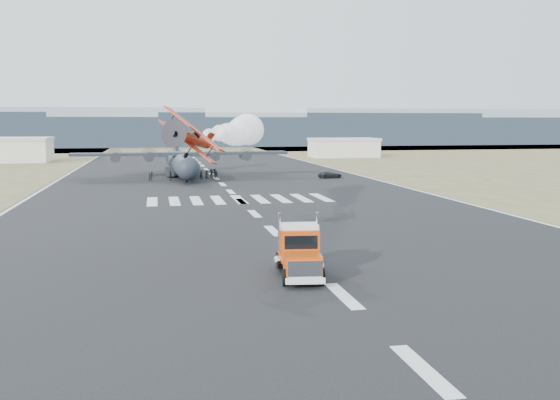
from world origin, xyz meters
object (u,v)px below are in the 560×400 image
object	(u,v)px
support_vehicle	(330,175)
crew_a	(150,177)
crew_c	(215,173)
crew_g	(201,175)
hangar_right	(344,147)
crew_f	(211,173)
aerobatic_biplane	(191,138)
crew_d	(170,176)
hangar_left	(4,150)
crew_b	(152,176)
crew_e	(207,174)
semi_truck	(299,250)
crew_h	(216,175)
transport_aircraft	(181,161)

from	to	relation	value
support_vehicle	crew_a	world-z (taller)	crew_a
crew_c	crew_g	world-z (taller)	crew_g
hangar_right	crew_f	world-z (taller)	hangar_right
aerobatic_biplane	crew_g	world-z (taller)	aerobatic_biplane
crew_c	crew_d	bearing A→B (deg)	-113.34
hangar_left	crew_g	size ratio (longest dim) A/B	13.22
crew_b	crew_e	distance (m)	10.47
hangar_right	crew_b	distance (m)	89.50
semi_truck	support_vehicle	distance (m)	78.37
crew_d	crew_h	xyz separation A→B (m)	(8.62, 1.13, -0.12)
crew_a	crew_f	size ratio (longest dim) A/B	0.97
hangar_right	crew_e	world-z (taller)	hangar_right
aerobatic_biplane	hangar_right	bearing A→B (deg)	85.71
crew_d	crew_h	size ratio (longest dim) A/B	1.15
crew_d	crew_g	xyz separation A→B (m)	(5.81, 1.43, 0.00)
aerobatic_biplane	crew_b	distance (m)	66.34
hangar_right	crew_e	xyz separation A→B (m)	(-47.82, -66.28, -2.19)
crew_f	crew_g	distance (m)	4.82
transport_aircraft	crew_b	distance (m)	9.47
hangar_right	crew_g	distance (m)	84.00
transport_aircraft	support_vehicle	bearing A→B (deg)	-19.46
support_vehicle	crew_b	size ratio (longest dim) A/B	2.90
crew_a	crew_f	world-z (taller)	crew_f
semi_truck	hangar_left	bearing A→B (deg)	116.48
crew_b	hangar_left	bearing A→B (deg)	34.36
crew_e	crew_a	bearing A→B (deg)	-174.49
hangar_left	crew_f	xyz separation A→B (m)	(51.31, -58.97, -2.57)
hangar_left	aerobatic_biplane	distance (m)	135.98
aerobatic_biplane	crew_a	world-z (taller)	aerobatic_biplane
crew_a	crew_d	xyz separation A→B (m)	(3.77, 1.04, 0.11)
semi_truck	crew_a	distance (m)	74.51
hangar_left	hangar_right	size ratio (longest dim) A/B	1.20
semi_truck	crew_g	world-z (taller)	semi_truck
crew_b	crew_a	bearing A→B (deg)	173.55
crew_d	crew_e	size ratio (longest dim) A/B	1.14
crew_c	crew_e	world-z (taller)	crew_c
crew_c	hangar_right	bearing A→B (deg)	94.23
crew_b	aerobatic_biplane	bearing A→B (deg)	-174.71
hangar_right	crew_g	size ratio (longest dim) A/B	11.06
hangar_right	transport_aircraft	bearing A→B (deg)	-130.80
hangar_left	crew_a	world-z (taller)	hangar_left
hangar_left	crew_g	world-z (taller)	hangar_left
support_vehicle	crew_c	xyz separation A→B (m)	(-22.11, 4.40, 0.27)
crew_b	crew_h	world-z (taller)	crew_h
crew_f	crew_h	bearing A→B (deg)	125.31
crew_b	semi_truck	bearing A→B (deg)	-170.08
transport_aircraft	crew_h	xyz separation A→B (m)	(6.31, -7.72, -2.32)
crew_c	crew_a	bearing A→B (deg)	-116.72
crew_c	crew_f	world-z (taller)	crew_c
crew_h	crew_f	bearing A→B (deg)	117.09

